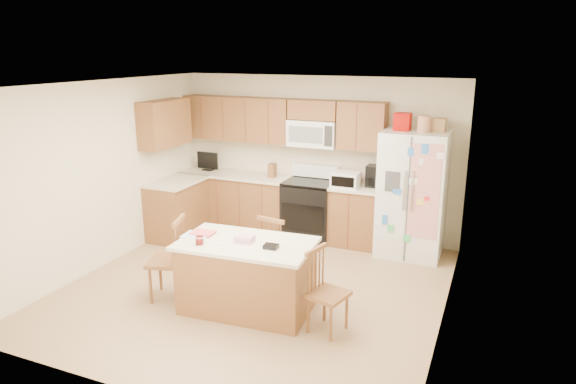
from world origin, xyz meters
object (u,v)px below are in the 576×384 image
at_px(windsor_chair_left, 169,260).
at_px(refrigerator, 413,193).
at_px(windsor_chair_right, 326,293).
at_px(windsor_chair_back, 277,253).
at_px(island, 247,275).
at_px(stove, 310,209).

bearing_deg(windsor_chair_left, refrigerator, 46.16).
xyz_separation_m(refrigerator, windsor_chair_right, (-0.44, -2.49, -0.49)).
bearing_deg(windsor_chair_back, windsor_chair_right, -40.81).
bearing_deg(windsor_chair_right, windsor_chair_left, -179.84).
bearing_deg(island, refrigerator, 59.50).
bearing_deg(windsor_chair_right, refrigerator, 80.00).
bearing_deg(windsor_chair_back, stove, 97.07).
relative_size(stove, windsor_chair_back, 1.21).
height_order(island, windsor_chair_left, windsor_chair_left).
height_order(island, windsor_chair_back, windsor_chair_back).
height_order(stove, windsor_chair_right, stove).
xyz_separation_m(refrigerator, island, (-1.42, -2.40, -0.51)).
relative_size(refrigerator, windsor_chair_right, 2.26).
distance_m(refrigerator, windsor_chair_right, 2.58).
relative_size(refrigerator, island, 1.31).
height_order(stove, refrigerator, refrigerator).
relative_size(island, windsor_chair_left, 1.55).
bearing_deg(refrigerator, windsor_chair_left, -133.84).
distance_m(island, windsor_chair_left, 0.99).
distance_m(island, windsor_chair_back, 0.70).
xyz_separation_m(island, windsor_chair_back, (0.06, 0.70, 0.02)).
xyz_separation_m(stove, windsor_chair_left, (-0.83, -2.56, -0.00)).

